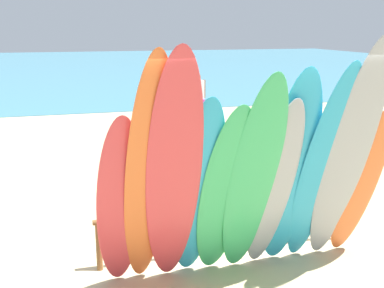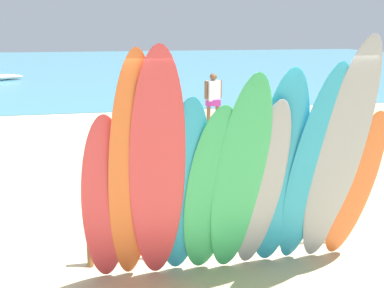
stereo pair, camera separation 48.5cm
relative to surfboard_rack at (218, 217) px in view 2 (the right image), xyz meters
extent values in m
plane|color=#D3BC8C|center=(0.00, 14.00, -0.50)|extent=(60.00, 60.00, 0.00)
cube|color=teal|center=(0.00, 30.71, -0.49)|extent=(60.00, 40.00, 0.02)
cylinder|color=brown|center=(-1.55, 0.00, -0.20)|extent=(0.07, 0.07, 0.59)
cylinder|color=brown|center=(1.55, 0.00, -0.20)|extent=(0.07, 0.07, 0.59)
cylinder|color=brown|center=(0.00, 0.00, 0.09)|extent=(3.22, 0.06, 0.06)
ellipsoid|color=#D13D42|center=(-1.37, -0.58, 0.50)|extent=(0.50, 0.73, 1.99)
ellipsoid|color=orange|center=(-1.09, -0.72, 0.81)|extent=(0.53, 1.04, 2.61)
ellipsoid|color=#D13D42|center=(-0.85, -0.78, 0.82)|extent=(0.62, 1.06, 2.64)
ellipsoid|color=#289EC6|center=(-0.56, -0.66, 0.58)|extent=(0.54, 0.92, 2.16)
ellipsoid|color=#38B266|center=(-0.26, -0.68, 0.54)|extent=(0.63, 0.91, 2.07)
ellipsoid|color=#38B266|center=(0.02, -0.75, 0.69)|extent=(0.62, 0.99, 2.38)
ellipsoid|color=#999EA3|center=(0.31, -0.66, 0.55)|extent=(0.55, 0.88, 2.10)
ellipsoid|color=#289EC6|center=(0.50, -0.66, 0.70)|extent=(0.63, 0.91, 2.41)
ellipsoid|color=#289EC6|center=(0.86, -0.70, 0.73)|extent=(0.60, 1.01, 2.46)
ellipsoid|color=#999EA3|center=(1.13, -0.76, 0.86)|extent=(0.56, 1.05, 2.72)
ellipsoid|color=orange|center=(1.46, -0.59, 0.46)|extent=(0.59, 0.77, 1.93)
cylinder|color=brown|center=(2.10, 7.92, -0.14)|extent=(0.11, 0.11, 0.72)
cylinder|color=brown|center=(1.82, 7.82, -0.14)|extent=(0.11, 0.11, 0.72)
cube|color=#B23399|center=(1.96, 7.87, 0.17)|extent=(0.39, 0.24, 0.17)
cube|color=silver|center=(1.96, 7.87, 0.51)|extent=(0.42, 0.30, 0.57)
sphere|color=brown|center=(1.96, 7.87, 0.89)|extent=(0.20, 0.20, 0.20)
cylinder|color=brown|center=(2.19, 7.95, 0.54)|extent=(0.09, 0.09, 0.50)
cylinder|color=brown|center=(1.74, 7.79, 0.54)|extent=(0.09, 0.09, 0.50)
cylinder|color=tan|center=(0.12, 3.81, -0.13)|extent=(0.11, 0.11, 0.73)
cylinder|color=tan|center=(-0.08, 3.59, -0.13)|extent=(0.11, 0.11, 0.73)
cube|color=#33A36B|center=(0.02, 3.70, 0.17)|extent=(0.39, 0.24, 0.18)
cube|color=black|center=(0.02, 3.70, 0.52)|extent=(0.40, 0.41, 0.57)
sphere|color=tan|center=(0.02, 3.70, 0.91)|extent=(0.21, 0.21, 0.21)
cylinder|color=tan|center=(0.18, 3.88, 0.55)|extent=(0.09, 0.09, 0.51)
cylinder|color=tan|center=(-0.14, 3.52, 0.55)|extent=(0.09, 0.09, 0.51)
cylinder|color=#B7B7BC|center=(2.63, 2.69, -0.36)|extent=(0.02, 0.02, 0.28)
cylinder|color=#B7B7BC|center=(3.05, 2.73, -0.36)|extent=(0.02, 0.02, 0.28)
cylinder|color=#B7B7BC|center=(2.60, 3.07, -0.36)|extent=(0.02, 0.02, 0.28)
cylinder|color=#B7B7BC|center=(3.01, 3.10, -0.36)|extent=(0.02, 0.02, 0.28)
cube|color=red|center=(2.82, 2.90, -0.20)|extent=(0.54, 0.49, 0.03)
cube|color=red|center=(2.79, 3.23, 0.06)|extent=(0.52, 0.28, 0.52)
camera|label=1|loc=(-1.95, -5.33, 2.27)|focal=45.95mm
camera|label=2|loc=(-1.48, -5.44, 2.27)|focal=45.95mm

